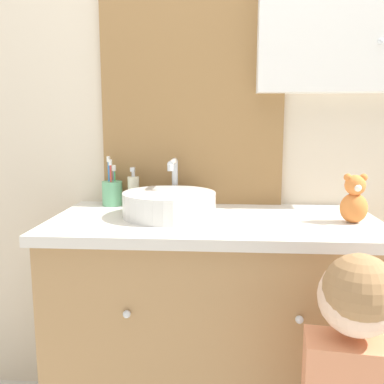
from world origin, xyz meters
The scene contains 6 objects.
wall_back centered at (0.02, 0.62, 1.28)m, with size 3.20×0.18×2.50m.
vanity_counter centered at (0.00, 0.32, 0.43)m, with size 1.14×0.57×0.85m.
sink_basin centered at (-0.16, 0.34, 0.90)m, with size 0.33×0.39×0.19m.
toothbrush_holder centered at (-0.41, 0.52, 0.90)m, with size 0.08×0.08×0.20m.
soap_dispenser centered at (-0.33, 0.52, 0.91)m, with size 0.05×0.05×0.16m.
teddy_bear centered at (0.46, 0.28, 0.93)m, with size 0.09×0.08×0.17m.
Camera 1 is at (0.02, -1.15, 1.18)m, focal length 40.00 mm.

